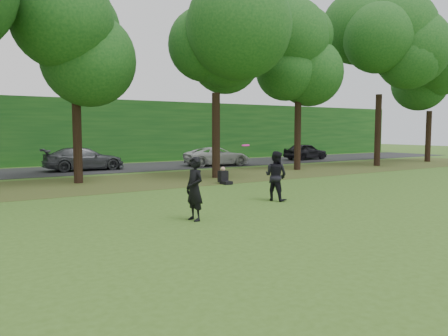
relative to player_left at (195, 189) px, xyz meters
name	(u,v)px	position (x,y,z in m)	size (l,w,h in m)	color
ground	(330,230)	(2.44, -2.96, -0.93)	(120.00, 120.00, 0.00)	#35541A
leaf_litter	(143,181)	(2.44, 10.04, -0.92)	(60.00, 7.00, 0.01)	#4E401B
street	(97,169)	(2.44, 18.04, -0.92)	(70.00, 7.00, 0.02)	black
far_hedge	(74,131)	(2.44, 24.04, 1.57)	(70.00, 3.00, 5.00)	#134416
player_left	(195,189)	(0.00, 0.00, 0.00)	(0.68, 0.44, 1.85)	black
player_right	(276,176)	(4.27, 1.53, -0.01)	(0.89, 0.70, 1.84)	black
parked_cars	(113,159)	(3.25, 17.09, -0.21)	(40.39, 3.77, 1.47)	black
frisbee	(246,145)	(2.63, 1.16, 1.17)	(0.37, 0.37, 0.06)	#FA15A1
seated_person	(224,178)	(5.33, 6.78, -0.62)	(0.43, 0.74, 0.83)	black
tree_line	(134,24)	(2.10, 9.98, 6.92)	(55.30, 7.90, 12.31)	black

